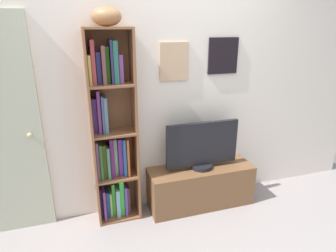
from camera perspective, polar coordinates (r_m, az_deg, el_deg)
The scene contains 5 objects.
back_wall at distance 2.84m, azimuth -1.79°, elevation 5.82°, with size 4.80×0.08×2.34m.
bookshelf at distance 2.72m, azimuth -11.18°, elevation -2.16°, with size 0.41×0.25×1.83m.
football at distance 2.52m, azimuth -12.15°, elevation 20.46°, with size 0.25×0.15×0.15m, color #8F613D.
tv_stand at distance 3.14m, azimuth 6.49°, elevation -11.80°, with size 1.10×0.36×0.44m.
television at distance 2.93m, azimuth 6.82°, elevation -3.98°, with size 0.76×0.22×0.50m.
Camera 1 is at (-0.74, -1.53, 1.83)m, focal length 30.67 mm.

